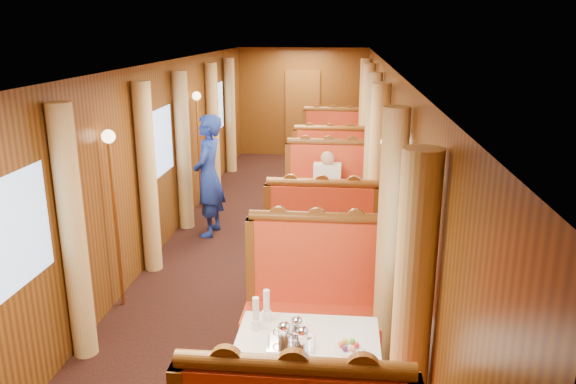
# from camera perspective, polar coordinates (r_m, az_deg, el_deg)

# --- Properties ---
(floor) EXTENTS (3.00, 12.00, 0.01)m
(floor) POSITION_cam_1_polar(r_m,az_deg,el_deg) (7.79, -1.88, -5.81)
(floor) COLOR black
(floor) RESTS_ON ground
(ceiling) EXTENTS (3.00, 12.00, 0.01)m
(ceiling) POSITION_cam_1_polar(r_m,az_deg,el_deg) (7.22, -2.07, 12.88)
(ceiling) COLOR silver
(ceiling) RESTS_ON wall_left
(wall_far) EXTENTS (3.00, 0.01, 2.50)m
(wall_far) POSITION_cam_1_polar(r_m,az_deg,el_deg) (13.29, 1.49, 9.08)
(wall_far) COLOR brown
(wall_far) RESTS_ON floor
(wall_left) EXTENTS (0.01, 12.00, 2.50)m
(wall_left) POSITION_cam_1_polar(r_m,az_deg,el_deg) (7.74, -13.06, 3.35)
(wall_left) COLOR brown
(wall_left) RESTS_ON floor
(wall_right) EXTENTS (0.01, 12.00, 2.50)m
(wall_right) POSITION_cam_1_polar(r_m,az_deg,el_deg) (7.36, 9.70, 2.87)
(wall_right) COLOR brown
(wall_right) RESTS_ON floor
(doorway_far) EXTENTS (0.80, 0.04, 2.00)m
(doorway_far) POSITION_cam_1_polar(r_m,az_deg,el_deg) (13.29, 1.48, 7.99)
(doorway_far) COLOR brown
(doorway_far) RESTS_ON floor
(table_near) EXTENTS (1.05, 0.72, 0.75)m
(table_near) POSITION_cam_1_polar(r_m,az_deg,el_deg) (4.46, 1.96, -18.74)
(table_near) COLOR white
(table_near) RESTS_ON floor
(banquette_near_aft) EXTENTS (1.30, 0.55, 1.34)m
(banquette_near_aft) POSITION_cam_1_polar(r_m,az_deg,el_deg) (5.30, 2.72, -12.00)
(banquette_near_aft) COLOR red
(banquette_near_aft) RESTS_ON floor
(table_mid) EXTENTS (1.05, 0.72, 0.75)m
(table_mid) POSITION_cam_1_polar(r_m,az_deg,el_deg) (7.59, 3.72, -3.40)
(table_mid) COLOR white
(table_mid) RESTS_ON floor
(banquette_mid_fwd) EXTENTS (1.30, 0.55, 1.34)m
(banquette_mid_fwd) POSITION_cam_1_polar(r_m,az_deg,el_deg) (6.63, 3.41, -5.96)
(banquette_mid_fwd) COLOR red
(banquette_mid_fwd) RESTS_ON floor
(banquette_mid_aft) EXTENTS (1.30, 0.55, 1.34)m
(banquette_mid_aft) POSITION_cam_1_polar(r_m,az_deg,el_deg) (8.54, 3.98, -0.79)
(banquette_mid_aft) COLOR red
(banquette_mid_aft) RESTS_ON floor
(table_far) EXTENTS (1.05, 0.72, 0.75)m
(table_far) POSITION_cam_1_polar(r_m,az_deg,el_deg) (10.95, 4.41, 2.79)
(table_far) COLOR white
(table_far) RESTS_ON floor
(banquette_far_fwd) EXTENTS (1.30, 0.55, 1.34)m
(banquette_far_fwd) POSITION_cam_1_polar(r_m,az_deg,el_deg) (9.95, 4.26, 1.70)
(banquette_far_fwd) COLOR red
(banquette_far_fwd) RESTS_ON floor
(banquette_far_aft) EXTENTS (1.30, 0.55, 1.34)m
(banquette_far_aft) POSITION_cam_1_polar(r_m,az_deg,el_deg) (11.93, 4.54, 4.16)
(banquette_far_aft) COLOR red
(banquette_far_aft) RESTS_ON floor
(tea_tray) EXTENTS (0.36, 0.28, 0.01)m
(tea_tray) POSITION_cam_1_polar(r_m,az_deg,el_deg) (4.18, 0.31, -15.07)
(tea_tray) COLOR silver
(tea_tray) RESTS_ON table_near
(teapot_left) EXTENTS (0.16, 0.13, 0.13)m
(teapot_left) POSITION_cam_1_polar(r_m,az_deg,el_deg) (4.17, -0.40, -14.29)
(teapot_left) COLOR silver
(teapot_left) RESTS_ON tea_tray
(teapot_right) EXTENTS (0.16, 0.12, 0.12)m
(teapot_right) POSITION_cam_1_polar(r_m,az_deg,el_deg) (4.12, 1.45, -14.74)
(teapot_right) COLOR silver
(teapot_right) RESTS_ON tea_tray
(teapot_back) EXTENTS (0.15, 0.11, 0.12)m
(teapot_back) POSITION_cam_1_polar(r_m,az_deg,el_deg) (4.25, 0.89, -13.70)
(teapot_back) COLOR silver
(teapot_back) RESTS_ON tea_tray
(fruit_plate) EXTENTS (0.22, 0.22, 0.05)m
(fruit_plate) POSITION_cam_1_polar(r_m,az_deg,el_deg) (4.14, 6.18, -15.39)
(fruit_plate) COLOR white
(fruit_plate) RESTS_ON table_near
(cup_inboard) EXTENTS (0.08, 0.08, 0.26)m
(cup_inboard) POSITION_cam_1_polar(r_m,az_deg,el_deg) (4.31, -3.27, -12.56)
(cup_inboard) COLOR white
(cup_inboard) RESTS_ON table_near
(cup_outboard) EXTENTS (0.08, 0.08, 0.26)m
(cup_outboard) POSITION_cam_1_polar(r_m,az_deg,el_deg) (4.42, -2.20, -11.79)
(cup_outboard) COLOR white
(cup_outboard) RESTS_ON table_near
(rose_vase_mid) EXTENTS (0.06, 0.06, 0.36)m
(rose_vase_mid) POSITION_cam_1_polar(r_m,az_deg,el_deg) (7.44, 3.63, 0.66)
(rose_vase_mid) COLOR silver
(rose_vase_mid) RESTS_ON table_mid
(rose_vase_far) EXTENTS (0.06, 0.06, 0.36)m
(rose_vase_far) POSITION_cam_1_polar(r_m,az_deg,el_deg) (10.85, 4.39, 5.65)
(rose_vase_far) COLOR silver
(rose_vase_far) RESTS_ON table_far
(window_left_near) EXTENTS (0.01, 1.20, 0.90)m
(window_left_near) POSITION_cam_1_polar(r_m,az_deg,el_deg) (4.64, -26.71, -4.19)
(window_left_near) COLOR #8BADD9
(window_left_near) RESTS_ON wall_left
(curtain_left_near_b) EXTENTS (0.22, 0.22, 2.35)m
(curtain_left_near_b) POSITION_cam_1_polar(r_m,az_deg,el_deg) (5.31, -20.99, -4.18)
(curtain_left_near_b) COLOR tan
(curtain_left_near_b) RESTS_ON floor
(window_right_near) EXTENTS (0.01, 1.20, 0.90)m
(window_right_near) POSITION_cam_1_polar(r_m,az_deg,el_deg) (3.97, 12.82, -6.11)
(window_right_near) COLOR #8BADD9
(window_right_near) RESTS_ON wall_right
(curtain_right_near_a) EXTENTS (0.22, 0.22, 2.35)m
(curtain_right_near_a) POSITION_cam_1_polar(r_m,az_deg,el_deg) (3.39, 12.27, -15.44)
(curtain_right_near_a) COLOR tan
(curtain_right_near_a) RESTS_ON floor
(curtain_right_near_b) EXTENTS (0.22, 0.22, 2.35)m
(curtain_right_near_b) POSITION_cam_1_polar(r_m,az_deg,el_deg) (4.78, 10.28, -5.57)
(curtain_right_near_b) COLOR tan
(curtain_right_near_b) RESTS_ON floor
(window_left_mid) EXTENTS (0.01, 1.20, 0.90)m
(window_left_mid) POSITION_cam_1_polar(r_m,az_deg,el_deg) (7.70, -13.05, 4.80)
(window_left_mid) COLOR #8BADD9
(window_left_mid) RESTS_ON wall_left
(curtain_left_mid_a) EXTENTS (0.22, 0.22, 2.35)m
(curtain_left_mid_a) POSITION_cam_1_polar(r_m,az_deg,el_deg) (7.01, -14.08, 1.29)
(curtain_left_mid_a) COLOR tan
(curtain_left_mid_a) RESTS_ON floor
(curtain_left_mid_b) EXTENTS (0.22, 0.22, 2.35)m
(curtain_left_mid_b) POSITION_cam_1_polar(r_m,az_deg,el_deg) (8.45, -10.59, 4.05)
(curtain_left_mid_b) COLOR tan
(curtain_left_mid_b) RESTS_ON floor
(window_right_mid) EXTENTS (0.01, 1.20, 0.90)m
(window_right_mid) POSITION_cam_1_polar(r_m,az_deg,el_deg) (7.32, 9.66, 4.40)
(window_right_mid) COLOR #8BADD9
(window_right_mid) RESTS_ON wall_right
(curtain_right_mid_a) EXTENTS (0.22, 0.22, 2.35)m
(curtain_right_mid_a) POSITION_cam_1_polar(r_m,az_deg,el_deg) (6.62, 9.06, 0.70)
(curtain_right_mid_a) COLOR tan
(curtain_right_mid_a) RESTS_ON floor
(curtain_right_mid_b) EXTENTS (0.22, 0.22, 2.35)m
(curtain_right_mid_b) POSITION_cam_1_polar(r_m,az_deg,el_deg) (8.13, 8.48, 3.66)
(curtain_right_mid_b) COLOR tan
(curtain_right_mid_b) RESTS_ON floor
(window_left_far) EXTENTS (0.01, 1.20, 0.90)m
(window_left_far) POSITION_cam_1_polar(r_m,az_deg,el_deg) (11.02, -7.29, 8.49)
(window_left_far) COLOR #8BADD9
(window_left_far) RESTS_ON wall_left
(curtain_left_far_a) EXTENTS (0.22, 0.22, 2.35)m
(curtain_left_far_a) POSITION_cam_1_polar(r_m,az_deg,el_deg) (10.29, -7.62, 6.37)
(curtain_left_far_a) COLOR tan
(curtain_left_far_a) RESTS_ON floor
(curtain_left_far_b) EXTENTS (0.22, 0.22, 2.35)m
(curtain_left_far_b) POSITION_cam_1_polar(r_m,az_deg,el_deg) (11.79, -5.90, 7.70)
(curtain_left_far_b) COLOR tan
(curtain_left_far_b) RESTS_ON floor
(window_right_far) EXTENTS (0.01, 1.20, 0.90)m
(window_right_far) POSITION_cam_1_polar(r_m,az_deg,el_deg) (10.76, 8.49, 8.25)
(window_right_far) COLOR #8BADD9
(window_right_far) RESTS_ON wall_right
(curtain_right_far_a) EXTENTS (0.22, 0.22, 2.35)m
(curtain_right_far_a) POSITION_cam_1_polar(r_m,az_deg,el_deg) (10.03, 8.01, 6.09)
(curtain_right_far_a) COLOR tan
(curtain_right_far_a) RESTS_ON floor
(curtain_right_far_b) EXTENTS (0.22, 0.22, 2.35)m
(curtain_right_far_b) POSITION_cam_1_polar(r_m,az_deg,el_deg) (11.57, 7.74, 7.46)
(curtain_right_far_b) COLOR tan
(curtain_right_far_b) RESTS_ON floor
(sconce_left_fore) EXTENTS (0.14, 0.14, 1.95)m
(sconce_left_fore) POSITION_cam_1_polar(r_m,az_deg,el_deg) (6.09, -17.39, 0.82)
(sconce_left_fore) COLOR #BF8C3F
(sconce_left_fore) RESTS_ON floor
(sconce_right_fore) EXTENTS (0.14, 0.14, 1.95)m
(sconce_right_fore) POSITION_cam_1_polar(r_m,az_deg,el_deg) (5.63, 9.87, 0.09)
(sconce_right_fore) COLOR #BF8C3F
(sconce_right_fore) RESTS_ON floor
(sconce_left_aft) EXTENTS (0.14, 0.14, 1.95)m
(sconce_left_aft) POSITION_cam_1_polar(r_m,az_deg,el_deg) (9.33, -9.14, 6.59)
(sconce_left_aft) COLOR #BF8C3F
(sconce_left_aft) RESTS_ON floor
(sconce_right_aft) EXTENTS (0.14, 0.14, 1.95)m
(sconce_right_aft) POSITION_cam_1_polar(r_m,az_deg,el_deg) (9.04, 8.40, 6.30)
(sconce_right_aft) COLOR #BF8C3F
(sconce_right_aft) RESTS_ON floor
(steward) EXTENTS (0.46, 0.67, 1.77)m
(steward) POSITION_cam_1_polar(r_m,az_deg,el_deg) (8.15, -8.07, 1.62)
(steward) COLOR navy
(steward) RESTS_ON floor
(passenger) EXTENTS (0.40, 0.44, 0.76)m
(passenger) POSITION_cam_1_polar(r_m,az_deg,el_deg) (8.26, 3.98, 0.91)
(passenger) COLOR beige
(passenger) RESTS_ON banquette_mid_aft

